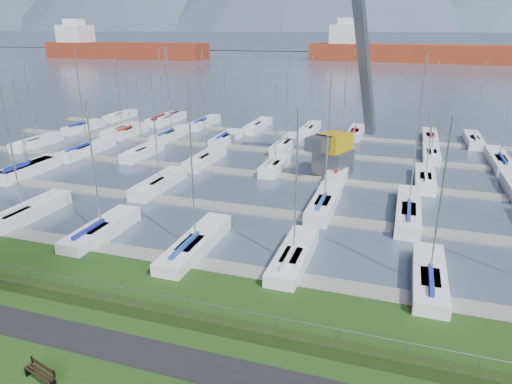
% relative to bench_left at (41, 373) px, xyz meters
% --- Properties ---
extents(path, '(160.00, 2.00, 0.04)m').
position_rel_bench_left_xyz_m(path, '(3.90, 2.93, -0.41)').
color(path, black).
rests_on(path, grass).
extents(water, '(800.00, 540.00, 0.20)m').
position_rel_bench_left_xyz_m(water, '(3.90, 265.93, -0.82)').
color(water, '#424E61').
extents(hedge, '(80.00, 0.70, 0.70)m').
position_rel_bench_left_xyz_m(hedge, '(3.90, 5.53, -0.07)').
color(hedge, black).
rests_on(hedge, grass).
extents(fence, '(80.00, 0.04, 0.04)m').
position_rel_bench_left_xyz_m(fence, '(3.90, 5.93, 0.78)').
color(fence, gray).
rests_on(fence, grass).
extents(foothill, '(900.00, 80.00, 12.00)m').
position_rel_bench_left_xyz_m(foothill, '(3.90, 335.93, 5.58)').
color(foothill, '#475169').
rests_on(foothill, water).
extents(docks, '(90.00, 41.60, 0.25)m').
position_rel_bench_left_xyz_m(docks, '(3.90, 31.93, -0.64)').
color(docks, slate).
rests_on(docks, water).
extents(bench_left, '(1.85, 0.88, 0.85)m').
position_rel_bench_left_xyz_m(bench_left, '(0.00, 0.00, 0.00)').
color(bench_left, black).
rests_on(bench_left, grass).
extents(crane, '(6.11, 13.48, 22.35)m').
position_rel_bench_left_xyz_m(crane, '(7.57, 35.27, 4.91)').
color(crane, '#5C5E64').
rests_on(crane, water).
extents(cargo_ship_west, '(84.36, 21.76, 21.50)m').
position_rel_bench_left_xyz_m(cargo_ship_west, '(-129.36, 199.33, 3.29)').
color(cargo_ship_west, maroon).
rests_on(cargo_ship_west, water).
extents(cargo_ship_mid, '(108.35, 27.17, 21.50)m').
position_rel_bench_left_xyz_m(cargo_ship_mid, '(16.60, 217.68, 3.06)').
color(cargo_ship_mid, maroon).
rests_on(cargo_ship_mid, water).
extents(sailboat_fleet, '(74.71, 49.98, 13.72)m').
position_rel_bench_left_xyz_m(sailboat_fleet, '(0.27, 35.33, 5.03)').
color(sailboat_fleet, beige).
rests_on(sailboat_fleet, water).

